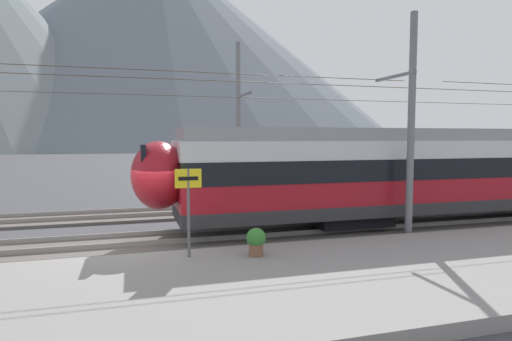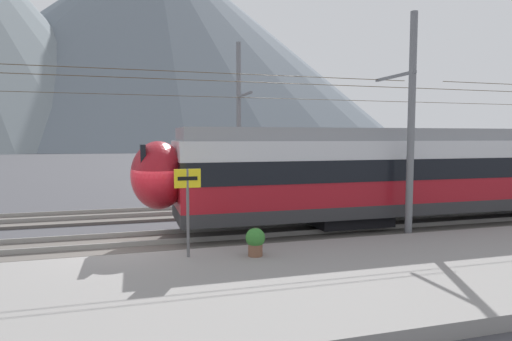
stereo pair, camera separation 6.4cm
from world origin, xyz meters
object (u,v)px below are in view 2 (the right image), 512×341
at_px(catenary_mast_mid, 408,123).
at_px(catenary_mast_far_side, 240,121).
at_px(potted_plant_platform_edge, 255,240).
at_px(platform_sign, 188,193).

height_order(catenary_mast_mid, catenary_mast_far_side, catenary_mast_far_side).
distance_m(catenary_mast_far_side, potted_plant_platform_edge, 11.69).
bearing_deg(catenary_mast_mid, platform_sign, -170.94).
bearing_deg(potted_plant_platform_edge, platform_sign, 166.80).
bearing_deg(catenary_mast_far_side, platform_sign, -111.03).
bearing_deg(platform_sign, catenary_mast_far_side, 68.97).
xyz_separation_m(catenary_mast_mid, catenary_mast_far_side, (-3.58, 9.26, 0.35)).
xyz_separation_m(catenary_mast_mid, potted_plant_platform_edge, (-5.85, -1.62, -3.24)).
xyz_separation_m(catenary_mast_mid, platform_sign, (-7.61, -1.21, -1.95)).
height_order(catenary_mast_mid, potted_plant_platform_edge, catenary_mast_mid).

